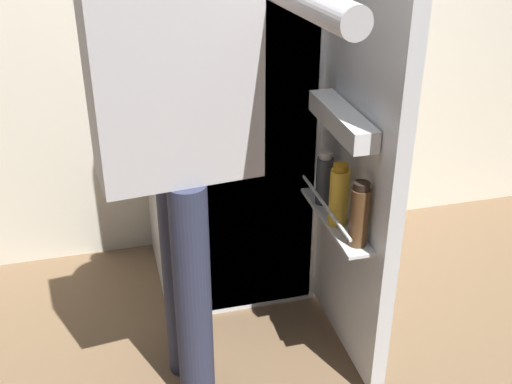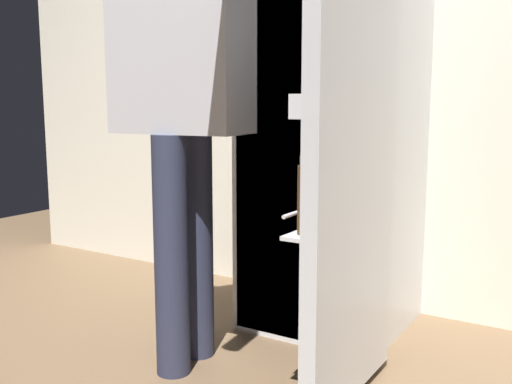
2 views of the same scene
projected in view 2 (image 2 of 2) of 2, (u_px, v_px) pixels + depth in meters
The scene contains 4 objects.
ground_plane at pixel (266, 369), 2.12m from camera, with size 6.51×6.51×0.00m, color brown.
kitchen_wall at pixel (368, 22), 2.67m from camera, with size 4.40×0.10×2.62m, color silver.
refrigerator at pixel (335, 133), 2.39m from camera, with size 0.68×1.20×1.65m.
person at pixel (184, 80), 2.01m from camera, with size 0.62×0.76×1.69m.
Camera 2 is at (1.02, -1.71, 0.96)m, focal length 41.35 mm.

